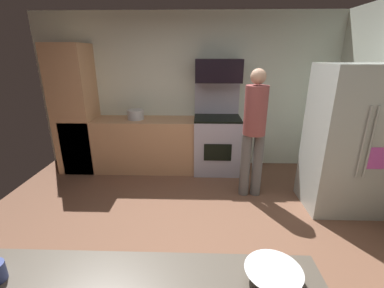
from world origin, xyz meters
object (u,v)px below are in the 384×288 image
object	(u,v)px
mixing_bowl_prep	(273,276)
microwave	(218,71)
oven_range	(217,142)
person_cook	(254,128)
refrigerator	(348,140)
stock_pot	(136,115)

from	to	relation	value
mixing_bowl_prep	microwave	bearing A→B (deg)	91.13
oven_range	person_cook	size ratio (longest dim) A/B	0.85
oven_range	person_cook	distance (m)	1.06
refrigerator	mixing_bowl_prep	xyz separation A→B (m)	(-1.49, -2.15, 0.02)
refrigerator	stock_pot	xyz separation A→B (m)	(-2.92, 1.11, 0.06)
microwave	mixing_bowl_prep	size ratio (longest dim) A/B	2.71
person_cook	stock_pot	world-z (taller)	person_cook
oven_range	microwave	bearing A→B (deg)	90.00
oven_range	mixing_bowl_prep	size ratio (longest dim) A/B	5.51
microwave	mixing_bowl_prep	xyz separation A→B (m)	(0.07, -3.34, -0.75)
microwave	mixing_bowl_prep	bearing A→B (deg)	-88.87
refrigerator	mixing_bowl_prep	bearing A→B (deg)	-124.66
oven_range	person_cook	bearing A→B (deg)	-62.18
refrigerator	person_cook	distance (m)	1.14
oven_range	stock_pot	distance (m)	1.45
mixing_bowl_prep	stock_pot	distance (m)	3.56
oven_range	stock_pot	size ratio (longest dim) A/B	5.47
mixing_bowl_prep	oven_range	bearing A→B (deg)	91.16
microwave	mixing_bowl_prep	distance (m)	3.42
refrigerator	stock_pot	size ratio (longest dim) A/B	6.68
microwave	person_cook	bearing A→B (deg)	-64.42
person_cook	oven_range	bearing A→B (deg)	117.82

